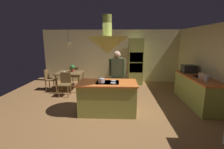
% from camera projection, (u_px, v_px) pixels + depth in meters
% --- Properties ---
extents(ground, '(8.16, 8.16, 0.00)m').
position_uv_depth(ground, '(108.00, 109.00, 4.94)').
color(ground, olive).
extents(wall_back, '(6.80, 0.10, 2.55)m').
position_uv_depth(wall_back, '(113.00, 56.00, 8.04)').
color(wall_back, beige).
rests_on(wall_back, ground).
extents(wall_right, '(0.10, 7.20, 2.55)m').
position_uv_depth(wall_right, '(216.00, 67.00, 4.93)').
color(wall_right, beige).
rests_on(wall_right, ground).
extents(kitchen_island, '(1.64, 0.89, 0.93)m').
position_uv_depth(kitchen_island, '(108.00, 97.00, 4.64)').
color(kitchen_island, '#A0A84C').
rests_on(kitchen_island, ground).
extents(counter_run_right, '(0.73, 2.31, 0.91)m').
position_uv_depth(counter_run_right, '(196.00, 90.00, 5.31)').
color(counter_run_right, '#A0A84C').
rests_on(counter_run_right, ground).
extents(oven_tower, '(0.66, 0.62, 2.13)m').
position_uv_depth(oven_tower, '(136.00, 62.00, 7.64)').
color(oven_tower, '#A0A84C').
rests_on(oven_tower, ground).
extents(dining_table, '(1.04, 0.93, 0.76)m').
position_uv_depth(dining_table, '(70.00, 75.00, 6.72)').
color(dining_table, brown).
rests_on(dining_table, ground).
extents(person_at_island, '(0.53, 0.23, 1.73)m').
position_uv_depth(person_at_island, '(117.00, 74.00, 5.22)').
color(person_at_island, tan).
rests_on(person_at_island, ground).
extents(range_hood, '(1.10, 1.10, 1.00)m').
position_uv_depth(range_hood, '(107.00, 44.00, 4.33)').
color(range_hood, '#A0A84C').
extents(pendant_light_over_table, '(0.32, 0.32, 0.82)m').
position_uv_depth(pendant_light_over_table, '(69.00, 45.00, 6.47)').
color(pendant_light_over_table, beige).
extents(chair_facing_island, '(0.40, 0.40, 0.87)m').
position_uv_depth(chair_facing_island, '(65.00, 82.00, 6.09)').
color(chair_facing_island, brown).
rests_on(chair_facing_island, ground).
extents(chair_by_back_wall, '(0.40, 0.40, 0.87)m').
position_uv_depth(chair_by_back_wall, '(75.00, 75.00, 7.43)').
color(chair_by_back_wall, brown).
rests_on(chair_by_back_wall, ground).
extents(chair_at_corner, '(0.40, 0.40, 0.87)m').
position_uv_depth(chair_at_corner, '(49.00, 78.00, 6.79)').
color(chair_at_corner, brown).
rests_on(chair_at_corner, ground).
extents(potted_plant_on_table, '(0.20, 0.20, 0.30)m').
position_uv_depth(potted_plant_on_table, '(72.00, 68.00, 6.76)').
color(potted_plant_on_table, '#99382D').
rests_on(potted_plant_on_table, dining_table).
extents(cup_on_table, '(0.07, 0.07, 0.09)m').
position_uv_depth(cup_on_table, '(64.00, 72.00, 6.47)').
color(cup_on_table, white).
rests_on(cup_on_table, dining_table).
extents(canister_flour, '(0.14, 0.14, 0.17)m').
position_uv_depth(canister_flour, '(207.00, 78.00, 4.64)').
color(canister_flour, silver).
rests_on(canister_flour, counter_run_right).
extents(canister_sugar, '(0.13, 0.13, 0.19)m').
position_uv_depth(canister_sugar, '(204.00, 77.00, 4.82)').
color(canister_sugar, '#E0B78C').
rests_on(canister_sugar, counter_run_right).
extents(canister_tea, '(0.13, 0.13, 0.16)m').
position_uv_depth(canister_tea, '(201.00, 76.00, 4.99)').
color(canister_tea, silver).
rests_on(canister_tea, counter_run_right).
extents(microwave_on_counter, '(0.46, 0.36, 0.28)m').
position_uv_depth(microwave_on_counter, '(189.00, 69.00, 5.85)').
color(microwave_on_counter, '#232326').
rests_on(microwave_on_counter, counter_run_right).
extents(cooking_pot_on_cooktop, '(0.18, 0.18, 0.12)m').
position_uv_depth(cooking_pot_on_cooktop, '(101.00, 80.00, 4.41)').
color(cooking_pot_on_cooktop, '#B2B2B7').
rests_on(cooking_pot_on_cooktop, kitchen_island).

